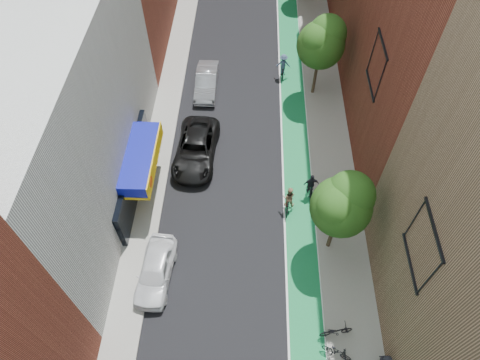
# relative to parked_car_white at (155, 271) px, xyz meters

# --- Properties ---
(bike_lane) EXTENTS (2.00, 68.00, 0.01)m
(bike_lane) POSITION_rel_parked_car_white_xyz_m (8.60, 18.35, -0.78)
(bike_lane) COLOR #12682D
(bike_lane) RESTS_ON ground
(sidewalk_left) EXTENTS (2.00, 68.00, 0.15)m
(sidewalk_left) POSITION_rel_parked_car_white_xyz_m (-1.40, 18.35, -0.71)
(sidewalk_left) COLOR gray
(sidewalk_left) RESTS_ON ground
(sidewalk_right) EXTENTS (3.00, 68.00, 0.15)m
(sidewalk_right) POSITION_rel_parked_car_white_xyz_m (11.10, 18.35, -0.71)
(sidewalk_right) COLOR gray
(sidewalk_right) RESTS_ON ground
(building_left_white) EXTENTS (8.00, 20.00, 12.00)m
(building_left_white) POSITION_rel_parked_car_white_xyz_m (-6.40, 6.35, 5.22)
(building_left_white) COLOR silver
(building_left_white) RESTS_ON ground
(tree_near) EXTENTS (3.40, 3.36, 6.42)m
(tree_near) POSITION_rel_parked_car_white_xyz_m (10.25, 2.37, 3.87)
(tree_near) COLOR #332619
(tree_near) RESTS_ON ground
(tree_mid) EXTENTS (3.55, 3.53, 6.74)m
(tree_mid) POSITION_rel_parked_car_white_xyz_m (10.25, 16.37, 4.10)
(tree_mid) COLOR #332619
(tree_mid) RESTS_ON ground
(parked_car_white) EXTENTS (2.19, 4.73, 1.57)m
(parked_car_white) POSITION_rel_parked_car_white_xyz_m (0.00, 0.00, 0.00)
(parked_car_white) COLOR white
(parked_car_white) RESTS_ON ground
(parked_car_black) EXTENTS (3.14, 6.19, 1.68)m
(parked_car_black) POSITION_rel_parked_car_white_xyz_m (1.45, 9.29, 0.05)
(parked_car_black) COLOR black
(parked_car_black) RESTS_ON ground
(parked_car_silver) EXTENTS (1.70, 4.76, 1.56)m
(parked_car_silver) POSITION_rel_parked_car_white_xyz_m (1.60, 16.58, -0.00)
(parked_car_silver) COLOR #9C9FA4
(parked_car_silver) RESTS_ON ground
(cyclist_lane_near) EXTENTS (0.90, 1.91, 2.05)m
(cyclist_lane_near) POSITION_rel_parked_car_white_xyz_m (7.80, 5.09, 0.07)
(cyclist_lane_near) COLOR black
(cyclist_lane_near) RESTS_ON ground
(cyclist_lane_mid) EXTENTS (1.03, 1.71, 2.04)m
(cyclist_lane_mid) POSITION_rel_parked_car_white_xyz_m (9.30, 6.17, -0.01)
(cyclist_lane_mid) COLOR black
(cyclist_lane_mid) RESTS_ON ground
(cyclist_lane_far) EXTENTS (1.16, 1.58, 2.12)m
(cyclist_lane_far) POSITION_rel_parked_car_white_xyz_m (7.80, 18.41, 0.20)
(cyclist_lane_far) COLOR black
(cyclist_lane_far) RESTS_ON ground
(parked_bike_near) EXTENTS (1.89, 0.98, 0.94)m
(parked_bike_near) POSITION_rel_parked_car_white_xyz_m (10.08, -3.04, -0.16)
(parked_bike_near) COLOR black
(parked_bike_near) RESTS_ON sidewalk_right
(parked_bike_mid) EXTENTS (1.65, 1.05, 0.96)m
(parked_bike_mid) POSITION_rel_parked_car_white_xyz_m (10.00, -4.12, -0.15)
(parked_bike_mid) COLOR black
(parked_bike_mid) RESTS_ON sidewalk_right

